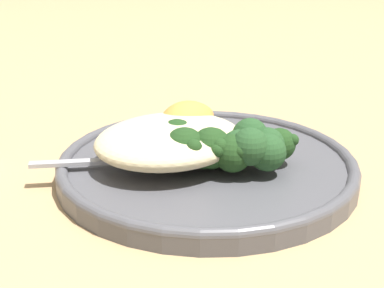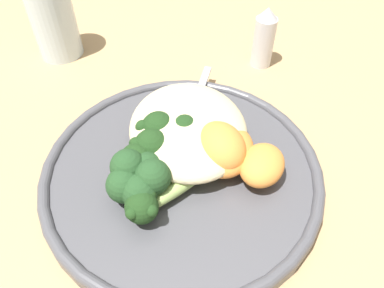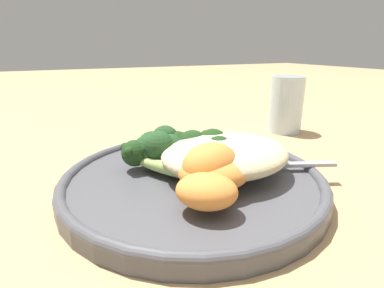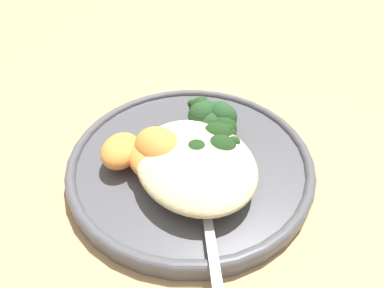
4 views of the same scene
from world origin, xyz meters
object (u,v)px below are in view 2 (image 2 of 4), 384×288
(sweet_potato_chunk_1, at_px, (262,165))
(broccoli_stalk_3, at_px, (167,150))
(broccoli_stalk_2, at_px, (165,135))
(quinoa_mound, at_px, (188,128))
(broccoli_stalk_1, at_px, (191,138))
(broccoli_stalk_5, at_px, (151,159))
(sweet_potato_chunk_0, at_px, (226,153))
(sweet_potato_chunk_2, at_px, (221,149))
(broccoli_stalk_0, at_px, (188,132))
(water_glass, at_px, (54,21))
(plate, at_px, (181,170))
(broccoli_stalk_7, at_px, (160,196))
(broccoli_stalk_6, at_px, (156,186))
(kale_tuft, at_px, (138,178))
(spoon, at_px, (193,110))
(salt_shaker, at_px, (264,38))
(broccoli_stalk_4, at_px, (165,151))

(sweet_potato_chunk_1, bearing_deg, broccoli_stalk_3, -112.75)
(broccoli_stalk_2, bearing_deg, quinoa_mound, -127.50)
(broccoli_stalk_1, bearing_deg, sweet_potato_chunk_1, -154.86)
(broccoli_stalk_5, height_order, sweet_potato_chunk_0, broccoli_stalk_5)
(sweet_potato_chunk_1, height_order, sweet_potato_chunk_2, sweet_potato_chunk_2)
(broccoli_stalk_0, bearing_deg, broccoli_stalk_1, 159.23)
(broccoli_stalk_0, relative_size, water_glass, 0.79)
(broccoli_stalk_5, bearing_deg, water_glass, -57.65)
(sweet_potato_chunk_1, relative_size, water_glass, 0.52)
(broccoli_stalk_3, relative_size, sweet_potato_chunk_1, 1.45)
(sweet_potato_chunk_2, bearing_deg, plate, -98.50)
(plate, bearing_deg, broccoli_stalk_2, -153.75)
(broccoli_stalk_5, xyz_separation_m, sweet_potato_chunk_1, (0.02, 0.11, 0.00))
(quinoa_mound, xyz_separation_m, broccoli_stalk_7, (0.08, -0.04, -0.01))
(broccoli_stalk_2, height_order, sweet_potato_chunk_0, broccoli_stalk_2)
(quinoa_mound, xyz_separation_m, sweet_potato_chunk_0, (0.04, 0.03, -0.00))
(broccoli_stalk_2, height_order, broccoli_stalk_6, broccoli_stalk_2)
(plate, distance_m, water_glass, 0.30)
(broccoli_stalk_3, distance_m, kale_tuft, 0.05)
(spoon, bearing_deg, broccoli_stalk_5, 167.48)
(sweet_potato_chunk_0, bearing_deg, sweet_potato_chunk_1, 56.44)
(broccoli_stalk_2, xyz_separation_m, salt_shaker, (-0.16, 0.16, 0.00))
(broccoli_stalk_5, bearing_deg, sweet_potato_chunk_0, -174.15)
(sweet_potato_chunk_2, xyz_separation_m, spoon, (-0.08, -0.02, -0.02))
(sweet_potato_chunk_1, xyz_separation_m, salt_shaker, (-0.21, 0.07, 0.01))
(broccoli_stalk_7, relative_size, kale_tuft, 1.78)
(spoon, bearing_deg, salt_shaker, -23.62)
(sweet_potato_chunk_1, bearing_deg, salt_shaker, 162.87)
(quinoa_mound, distance_m, kale_tuft, 0.08)
(broccoli_stalk_6, xyz_separation_m, sweet_potato_chunk_2, (-0.03, 0.07, 0.01))
(kale_tuft, bearing_deg, quinoa_mound, 136.02)
(broccoli_stalk_6, bearing_deg, sweet_potato_chunk_1, 162.98)
(plate, distance_m, broccoli_stalk_0, 0.04)
(broccoli_stalk_4, xyz_separation_m, broccoli_stalk_7, (0.05, -0.01, -0.00))
(plate, height_order, kale_tuft, kale_tuft)
(broccoli_stalk_0, height_order, kale_tuft, kale_tuft)
(kale_tuft, relative_size, salt_shaker, 0.71)
(broccoli_stalk_2, bearing_deg, spoon, -86.24)
(sweet_potato_chunk_1, distance_m, salt_shaker, 0.22)
(broccoli_stalk_5, relative_size, salt_shaker, 1.21)
(broccoli_stalk_2, bearing_deg, broccoli_stalk_4, 126.69)
(broccoli_stalk_3, bearing_deg, broccoli_stalk_7, 105.09)
(broccoli_stalk_5, xyz_separation_m, broccoli_stalk_6, (0.03, 0.00, -0.00))
(plate, relative_size, salt_shaker, 3.37)
(plate, height_order, quinoa_mound, quinoa_mound)
(broccoli_stalk_6, height_order, kale_tuft, kale_tuft)
(sweet_potato_chunk_1, bearing_deg, sweet_potato_chunk_2, -120.19)
(broccoli_stalk_1, relative_size, broccoli_stalk_3, 1.04)
(sweet_potato_chunk_0, distance_m, salt_shaker, 0.22)
(broccoli_stalk_7, xyz_separation_m, spoon, (-0.12, 0.05, -0.01))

